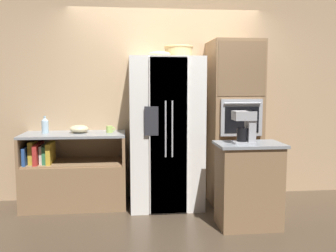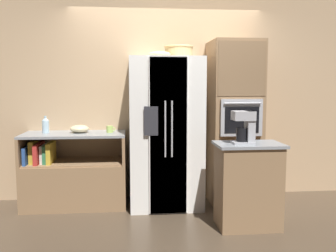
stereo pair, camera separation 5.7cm
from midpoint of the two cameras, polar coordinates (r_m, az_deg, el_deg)
ground_plane at (r=4.77m, az=0.64°, el=-12.17°), size 20.00×20.00×0.00m
wall_back at (r=5.03m, az=0.03°, el=5.03°), size 12.00×0.06×2.80m
counter_left at (r=4.86m, az=-13.81°, el=-7.82°), size 1.25×0.61×0.92m
refrigerator at (r=4.65m, az=-0.05°, el=-1.01°), size 0.88×0.79×1.84m
wall_oven at (r=4.85m, az=10.29°, el=0.53°), size 0.62×0.71×2.06m
island_counter at (r=4.11m, az=12.48°, el=-8.79°), size 0.70×0.46×0.90m
wicker_basket at (r=4.74m, az=2.00°, el=11.27°), size 0.36×0.36×0.15m
fruit_bowl at (r=4.55m, az=-0.93°, el=10.90°), size 0.26×0.26×0.07m
bottle_tall at (r=4.85m, az=-17.83°, el=0.16°), size 0.08×0.08×0.21m
mug at (r=4.72m, az=-8.51°, el=-0.49°), size 0.11×0.08×0.08m
mixing_bowl at (r=4.78m, az=-13.01°, el=-0.42°), size 0.23×0.23×0.10m
coffee_maker at (r=3.95m, az=12.12°, el=0.05°), size 0.22×0.18×0.34m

